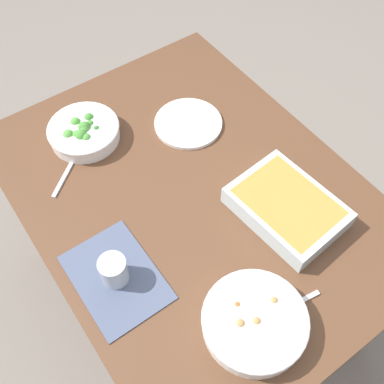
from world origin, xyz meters
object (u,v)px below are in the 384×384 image
object	(u,v)px
broccoli_bowl	(84,131)
spoon_by_stew	(281,311)
side_plate	(188,123)
baking_dish	(287,207)
spoon_by_broccoli	(69,167)
stew_bowl	(255,322)
drink_cup	(114,271)

from	to	relation	value
broccoli_bowl	spoon_by_stew	world-z (taller)	broccoli_bowl
side_plate	spoon_by_stew	size ratio (longest dim) A/B	1.25
broccoli_bowl	spoon_by_stew	distance (m)	0.80
baking_dish	spoon_by_broccoli	size ratio (longest dim) A/B	2.16
stew_bowl	baking_dish	distance (m)	0.34
side_plate	drink_cup	bearing A→B (deg)	125.60
broccoli_bowl	spoon_by_stew	bearing A→B (deg)	-171.12
drink_cup	spoon_by_broccoli	bearing A→B (deg)	-9.50
stew_bowl	baking_dish	bearing A→B (deg)	-54.92
baking_dish	spoon_by_stew	distance (m)	0.29
drink_cup	side_plate	world-z (taller)	drink_cup
broccoli_bowl	baking_dish	distance (m)	0.66
broccoli_bowl	drink_cup	size ratio (longest dim) A/B	2.65
spoon_by_stew	spoon_by_broccoli	world-z (taller)	same
baking_dish	drink_cup	size ratio (longest dim) A/B	3.75
stew_bowl	spoon_by_stew	xyz separation A→B (m)	(-0.01, -0.08, -0.03)
side_plate	spoon_by_stew	distance (m)	0.67
side_plate	spoon_by_stew	xyz separation A→B (m)	(-0.65, 0.18, -0.00)
baking_dish	stew_bowl	bearing A→B (deg)	125.08
stew_bowl	side_plate	xyz separation A→B (m)	(0.63, -0.25, -0.03)
spoon_by_stew	spoon_by_broccoli	bearing A→B (deg)	17.27
stew_bowl	drink_cup	xyz separation A→B (m)	(0.30, 0.21, 0.01)
stew_bowl	spoon_by_stew	distance (m)	0.08
spoon_by_broccoli	baking_dish	bearing A→B (deg)	-139.70
baking_dish	spoon_by_stew	xyz separation A→B (m)	(-0.21, 0.20, -0.03)
drink_cup	side_plate	size ratio (longest dim) A/B	0.39
baking_dish	side_plate	size ratio (longest dim) A/B	1.45
broccoli_bowl	side_plate	xyz separation A→B (m)	(-0.14, -0.30, -0.02)
stew_bowl	spoon_by_broccoli	world-z (taller)	stew_bowl
broccoli_bowl	side_plate	bearing A→B (deg)	-115.44
spoon_by_stew	drink_cup	bearing A→B (deg)	42.19
broccoli_bowl	spoon_by_stew	size ratio (longest dim) A/B	1.28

